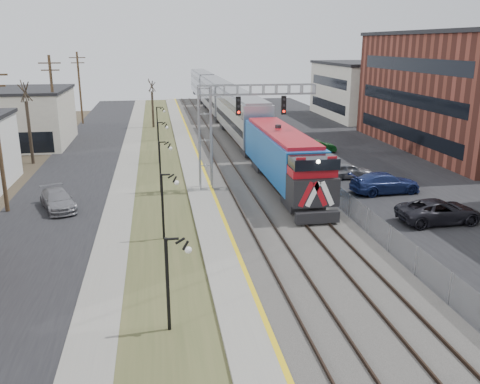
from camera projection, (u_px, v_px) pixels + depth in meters
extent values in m
cube|color=black|center=(74.00, 174.00, 44.83)|extent=(7.00, 120.00, 0.04)
cube|color=gray|center=(126.00, 172.00, 45.53)|extent=(2.00, 120.00, 0.08)
cube|color=#414927|center=(160.00, 171.00, 46.01)|extent=(4.00, 120.00, 0.06)
cube|color=gray|center=(193.00, 168.00, 46.45)|extent=(2.00, 120.00, 0.24)
cube|color=#595651|center=(247.00, 166.00, 47.24)|extent=(8.00, 120.00, 0.20)
cube|color=black|center=(368.00, 162.00, 49.16)|extent=(16.00, 120.00, 0.04)
cube|color=gold|center=(203.00, 167.00, 46.56)|extent=(0.24, 120.00, 0.01)
cube|color=#2D2119|center=(217.00, 166.00, 46.76)|extent=(0.08, 120.00, 0.15)
cube|color=#2D2119|center=(233.00, 165.00, 47.00)|extent=(0.08, 120.00, 0.15)
cube|color=#2D2119|center=(255.00, 164.00, 47.31)|extent=(0.08, 120.00, 0.15)
cube|color=#2D2119|center=(270.00, 164.00, 47.55)|extent=(0.08, 120.00, 0.15)
cube|color=#13519D|center=(284.00, 159.00, 39.38)|extent=(3.00, 17.00, 4.25)
cube|color=black|center=(317.00, 217.00, 31.65)|extent=(2.80, 0.50, 0.70)
cube|color=#9DA0A7|center=(241.00, 116.00, 58.44)|extent=(3.00, 22.00, 5.33)
cube|color=#9DA0A7|center=(217.00, 97.00, 80.02)|extent=(3.00, 22.00, 5.33)
cube|color=#9DA0A7|center=(203.00, 85.00, 101.59)|extent=(3.00, 22.00, 5.33)
cube|color=gray|center=(205.00, 140.00, 38.81)|extent=(1.00, 1.00, 8.00)
cube|color=gray|center=(257.00, 90.00, 38.38)|extent=(9.00, 0.80, 0.80)
cube|color=black|center=(238.00, 106.00, 38.05)|extent=(0.35, 0.25, 1.40)
cube|color=black|center=(284.00, 105.00, 38.60)|extent=(0.35, 0.25, 1.40)
cylinder|color=black|center=(168.00, 286.00, 19.90)|extent=(0.14, 0.14, 4.00)
cylinder|color=black|center=(163.00, 207.00, 29.36)|extent=(0.14, 0.14, 4.00)
cylinder|color=black|center=(160.00, 167.00, 38.82)|extent=(0.14, 0.14, 4.00)
cylinder|color=black|center=(159.00, 143.00, 48.29)|extent=(0.14, 0.14, 4.00)
cylinder|color=black|center=(157.00, 124.00, 59.65)|extent=(0.14, 0.14, 4.00)
cylinder|color=#4C3823|center=(54.00, 105.00, 52.41)|extent=(0.28, 0.28, 10.00)
cylinder|color=#4C3823|center=(80.00, 88.00, 71.34)|extent=(0.28, 0.28, 10.00)
cube|color=gray|center=(291.00, 157.00, 47.71)|extent=(0.04, 120.00, 1.60)
cube|color=beige|center=(3.00, 119.00, 56.69)|extent=(14.00, 12.00, 6.00)
cube|color=brown|center=(477.00, 93.00, 54.40)|extent=(16.00, 26.00, 12.00)
cube|color=beige|center=(378.00, 91.00, 78.63)|extent=(16.00, 18.00, 8.00)
cylinder|color=#382D23|center=(30.00, 133.00, 48.02)|extent=(0.30, 0.30, 5.95)
cylinder|color=#382D23|center=(153.00, 110.00, 68.90)|extent=(0.30, 0.30, 4.90)
imported|color=black|center=(439.00, 212.00, 32.50)|extent=(5.43, 2.57, 1.50)
imported|color=navy|center=(385.00, 183.00, 38.94)|extent=(5.58, 2.61, 1.58)
imported|color=slate|center=(349.00, 171.00, 43.16)|extent=(4.05, 1.82, 1.35)
imported|color=#0B3912|center=(317.00, 147.00, 53.42)|extent=(3.99, 1.52, 1.30)
imported|color=slate|center=(58.00, 200.00, 35.13)|extent=(3.36, 4.97, 1.34)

